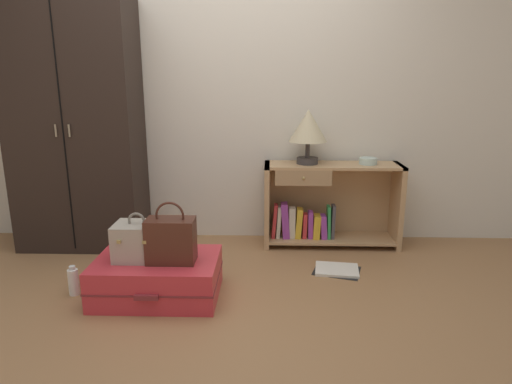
{
  "coord_description": "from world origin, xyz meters",
  "views": [
    {
      "loc": [
        0.37,
        -2.24,
        1.34
      ],
      "look_at": [
        0.27,
        0.84,
        0.55
      ],
      "focal_mm": 31.38,
      "sensor_mm": 36.0,
      "label": 1
    }
  ],
  "objects_px": {
    "bookshelf": "(325,206)",
    "handbag": "(171,240)",
    "open_book_on_floor": "(337,270)",
    "suitcase_large": "(158,277)",
    "bowl": "(368,161)",
    "table_lamp": "(308,128)",
    "wardrobe": "(76,127)",
    "bottle": "(74,281)",
    "train_case": "(138,241)"
  },
  "relations": [
    {
      "from": "bookshelf",
      "to": "handbag",
      "type": "height_order",
      "value": "bookshelf"
    },
    {
      "from": "bookshelf",
      "to": "open_book_on_floor",
      "type": "bearing_deg",
      "value": -86.48
    },
    {
      "from": "handbag",
      "to": "suitcase_large",
      "type": "bearing_deg",
      "value": 158.36
    },
    {
      "from": "bowl",
      "to": "table_lamp",
      "type": "bearing_deg",
      "value": 179.36
    },
    {
      "from": "wardrobe",
      "to": "suitcase_large",
      "type": "xyz_separation_m",
      "value": [
        0.81,
        -0.89,
        -0.84
      ]
    },
    {
      "from": "wardrobe",
      "to": "suitcase_large",
      "type": "height_order",
      "value": "wardrobe"
    },
    {
      "from": "bookshelf",
      "to": "table_lamp",
      "type": "height_order",
      "value": "table_lamp"
    },
    {
      "from": "table_lamp",
      "to": "bowl",
      "type": "height_order",
      "value": "table_lamp"
    },
    {
      "from": "bottle",
      "to": "train_case",
      "type": "bearing_deg",
      "value": -0.45
    },
    {
      "from": "table_lamp",
      "to": "open_book_on_floor",
      "type": "xyz_separation_m",
      "value": [
        0.19,
        -0.54,
        -0.95
      ]
    },
    {
      "from": "table_lamp",
      "to": "suitcase_large",
      "type": "xyz_separation_m",
      "value": [
        -1.0,
        -0.95,
        -0.83
      ]
    },
    {
      "from": "wardrobe",
      "to": "bottle",
      "type": "distance_m",
      "value": 1.28
    },
    {
      "from": "handbag",
      "to": "open_book_on_floor",
      "type": "distance_m",
      "value": 1.23
    },
    {
      "from": "bookshelf",
      "to": "table_lamp",
      "type": "xyz_separation_m",
      "value": [
        -0.15,
        -0.01,
        0.63
      ]
    },
    {
      "from": "bowl",
      "to": "handbag",
      "type": "bearing_deg",
      "value": -144.2
    },
    {
      "from": "wardrobe",
      "to": "table_lamp",
      "type": "distance_m",
      "value": 1.81
    },
    {
      "from": "wardrobe",
      "to": "bottle",
      "type": "height_order",
      "value": "wardrobe"
    },
    {
      "from": "train_case",
      "to": "suitcase_large",
      "type": "bearing_deg",
      "value": 0.07
    },
    {
      "from": "bookshelf",
      "to": "open_book_on_floor",
      "type": "xyz_separation_m",
      "value": [
        0.03,
        -0.55,
        -0.32
      ]
    },
    {
      "from": "bookshelf",
      "to": "train_case",
      "type": "xyz_separation_m",
      "value": [
        -1.26,
        -0.96,
        0.04
      ]
    },
    {
      "from": "handbag",
      "to": "bookshelf",
      "type": "bearing_deg",
      "value": 43.85
    },
    {
      "from": "suitcase_large",
      "to": "open_book_on_floor",
      "type": "height_order",
      "value": "suitcase_large"
    },
    {
      "from": "wardrobe",
      "to": "bottle",
      "type": "bearing_deg",
      "value": -72.89
    },
    {
      "from": "suitcase_large",
      "to": "handbag",
      "type": "bearing_deg",
      "value": -21.64
    },
    {
      "from": "suitcase_large",
      "to": "train_case",
      "type": "height_order",
      "value": "train_case"
    },
    {
      "from": "bowl",
      "to": "handbag",
      "type": "height_order",
      "value": "bowl"
    },
    {
      "from": "handbag",
      "to": "bottle",
      "type": "height_order",
      "value": "handbag"
    },
    {
      "from": "open_book_on_floor",
      "to": "bookshelf",
      "type": "bearing_deg",
      "value": 93.52
    },
    {
      "from": "handbag",
      "to": "bottle",
      "type": "relative_size",
      "value": 1.96
    },
    {
      "from": "table_lamp",
      "to": "train_case",
      "type": "height_order",
      "value": "table_lamp"
    },
    {
      "from": "bottle",
      "to": "wardrobe",
      "type": "bearing_deg",
      "value": 107.11
    },
    {
      "from": "wardrobe",
      "to": "bottle",
      "type": "relative_size",
      "value": 10.02
    },
    {
      "from": "suitcase_large",
      "to": "bowl",
      "type": "bearing_deg",
      "value": 32.68
    },
    {
      "from": "train_case",
      "to": "handbag",
      "type": "distance_m",
      "value": 0.22
    },
    {
      "from": "handbag",
      "to": "open_book_on_floor",
      "type": "xyz_separation_m",
      "value": [
        1.08,
        0.45,
        -0.38
      ]
    },
    {
      "from": "bottle",
      "to": "handbag",
      "type": "bearing_deg",
      "value": -4.0
    },
    {
      "from": "bottle",
      "to": "open_book_on_floor",
      "type": "xyz_separation_m",
      "value": [
        1.72,
        0.41,
        -0.08
      ]
    },
    {
      "from": "bowl",
      "to": "suitcase_large",
      "type": "height_order",
      "value": "bowl"
    },
    {
      "from": "wardrobe",
      "to": "handbag",
      "type": "xyz_separation_m",
      "value": [
        0.92,
        -0.93,
        -0.57
      ]
    },
    {
      "from": "train_case",
      "to": "handbag",
      "type": "height_order",
      "value": "handbag"
    },
    {
      "from": "bottle",
      "to": "open_book_on_floor",
      "type": "height_order",
      "value": "bottle"
    },
    {
      "from": "open_book_on_floor",
      "to": "suitcase_large",
      "type": "bearing_deg",
      "value": -160.85
    },
    {
      "from": "bottle",
      "to": "suitcase_large",
      "type": "bearing_deg",
      "value": -0.35
    },
    {
      "from": "bowl",
      "to": "train_case",
      "type": "distance_m",
      "value": 1.88
    },
    {
      "from": "table_lamp",
      "to": "open_book_on_floor",
      "type": "relative_size",
      "value": 1.13
    },
    {
      "from": "bowl",
      "to": "open_book_on_floor",
      "type": "distance_m",
      "value": 0.92
    },
    {
      "from": "suitcase_large",
      "to": "train_case",
      "type": "bearing_deg",
      "value": -179.93
    },
    {
      "from": "table_lamp",
      "to": "train_case",
      "type": "distance_m",
      "value": 1.58
    },
    {
      "from": "table_lamp",
      "to": "bottle",
      "type": "relative_size",
      "value": 2.21
    },
    {
      "from": "train_case",
      "to": "bowl",
      "type": "bearing_deg",
      "value": 30.84
    }
  ]
}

